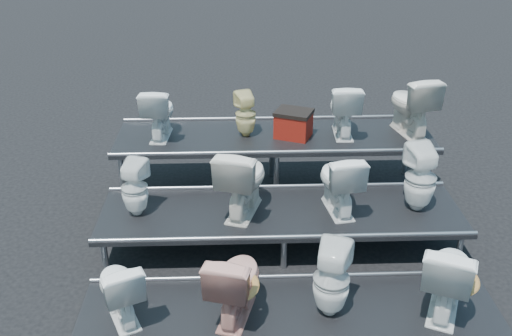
{
  "coord_description": "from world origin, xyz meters",
  "views": [
    {
      "loc": [
        -0.5,
        -5.7,
        3.91
      ],
      "look_at": [
        -0.29,
        0.1,
        0.97
      ],
      "focal_mm": 40.0,
      "sensor_mm": 36.0,
      "label": 1
    }
  ],
  "objects_px": {
    "toilet_4": "(135,188)",
    "toilet_11": "(411,104)",
    "toilet_1": "(235,282)",
    "toilet_3": "(448,275)",
    "toilet_0": "(119,289)",
    "toilet_7": "(421,178)",
    "toilet_9": "(246,114)",
    "toilet_2": "(332,280)",
    "toilet_10": "(344,109)",
    "toilet_8": "(159,112)",
    "toilet_6": "(339,181)",
    "toilet_5": "(243,179)",
    "red_crate": "(293,125)"
  },
  "relations": [
    {
      "from": "red_crate",
      "to": "toilet_5",
      "type": "bearing_deg",
      "value": -96.32
    },
    {
      "from": "toilet_5",
      "to": "toilet_7",
      "type": "height_order",
      "value": "toilet_5"
    },
    {
      "from": "toilet_4",
      "to": "red_crate",
      "type": "distance_m",
      "value": 2.29
    },
    {
      "from": "toilet_2",
      "to": "toilet_6",
      "type": "xyz_separation_m",
      "value": [
        0.26,
        1.3,
        0.38
      ]
    },
    {
      "from": "toilet_3",
      "to": "toilet_5",
      "type": "relative_size",
      "value": 0.99
    },
    {
      "from": "toilet_4",
      "to": "toilet_11",
      "type": "xyz_separation_m",
      "value": [
        3.47,
        1.3,
        0.47
      ]
    },
    {
      "from": "toilet_1",
      "to": "toilet_8",
      "type": "distance_m",
      "value": 2.88
    },
    {
      "from": "toilet_0",
      "to": "toilet_3",
      "type": "xyz_separation_m",
      "value": [
        3.19,
        0.0,
        0.07
      ]
    },
    {
      "from": "toilet_0",
      "to": "red_crate",
      "type": "bearing_deg",
      "value": -151.79
    },
    {
      "from": "toilet_0",
      "to": "toilet_7",
      "type": "distance_m",
      "value": 3.53
    },
    {
      "from": "toilet_4",
      "to": "toilet_10",
      "type": "relative_size",
      "value": 0.93
    },
    {
      "from": "toilet_1",
      "to": "toilet_7",
      "type": "distance_m",
      "value": 2.53
    },
    {
      "from": "toilet_2",
      "to": "toilet_11",
      "type": "distance_m",
      "value": 3.07
    },
    {
      "from": "toilet_5",
      "to": "toilet_10",
      "type": "xyz_separation_m",
      "value": [
        1.35,
        1.3,
        0.34
      ]
    },
    {
      "from": "toilet_6",
      "to": "toilet_10",
      "type": "bearing_deg",
      "value": -109.56
    },
    {
      "from": "toilet_0",
      "to": "toilet_9",
      "type": "height_order",
      "value": "toilet_9"
    },
    {
      "from": "red_crate",
      "to": "toilet_11",
      "type": "bearing_deg",
      "value": 25.21
    },
    {
      "from": "toilet_4",
      "to": "toilet_8",
      "type": "xyz_separation_m",
      "value": [
        0.15,
        1.3,
        0.41
      ]
    },
    {
      "from": "toilet_5",
      "to": "red_crate",
      "type": "bearing_deg",
      "value": -101.15
    },
    {
      "from": "toilet_9",
      "to": "toilet_10",
      "type": "bearing_deg",
      "value": 161.74
    },
    {
      "from": "toilet_8",
      "to": "red_crate",
      "type": "bearing_deg",
      "value": -177.6
    },
    {
      "from": "toilet_1",
      "to": "toilet_2",
      "type": "height_order",
      "value": "toilet_2"
    },
    {
      "from": "toilet_7",
      "to": "toilet_11",
      "type": "bearing_deg",
      "value": -107.52
    },
    {
      "from": "toilet_5",
      "to": "red_crate",
      "type": "xyz_separation_m",
      "value": [
        0.69,
        1.23,
        0.14
      ]
    },
    {
      "from": "toilet_3",
      "to": "toilet_9",
      "type": "distance_m",
      "value": 3.3
    },
    {
      "from": "toilet_4",
      "to": "toilet_10",
      "type": "height_order",
      "value": "toilet_10"
    },
    {
      "from": "toilet_3",
      "to": "toilet_7",
      "type": "xyz_separation_m",
      "value": [
        0.06,
        1.3,
        0.38
      ]
    },
    {
      "from": "toilet_7",
      "to": "toilet_2",
      "type": "bearing_deg",
      "value": 38.8
    },
    {
      "from": "toilet_2",
      "to": "toilet_10",
      "type": "xyz_separation_m",
      "value": [
        0.52,
        2.6,
        0.76
      ]
    },
    {
      "from": "toilet_6",
      "to": "toilet_9",
      "type": "bearing_deg",
      "value": -59.89
    },
    {
      "from": "toilet_4",
      "to": "toilet_9",
      "type": "bearing_deg",
      "value": -117.52
    },
    {
      "from": "toilet_10",
      "to": "red_crate",
      "type": "bearing_deg",
      "value": 7.83
    },
    {
      "from": "toilet_2",
      "to": "toilet_4",
      "type": "relative_size",
      "value": 1.19
    },
    {
      "from": "toilet_7",
      "to": "red_crate",
      "type": "relative_size",
      "value": 1.82
    },
    {
      "from": "toilet_11",
      "to": "red_crate",
      "type": "relative_size",
      "value": 1.85
    },
    {
      "from": "toilet_5",
      "to": "toilet_11",
      "type": "distance_m",
      "value": 2.62
    },
    {
      "from": "toilet_0",
      "to": "toilet_7",
      "type": "height_order",
      "value": "toilet_7"
    },
    {
      "from": "toilet_9",
      "to": "toilet_3",
      "type": "bearing_deg",
      "value": 108.11
    },
    {
      "from": "toilet_2",
      "to": "toilet_11",
      "type": "bearing_deg",
      "value": -97.37
    },
    {
      "from": "toilet_4",
      "to": "toilet_8",
      "type": "bearing_deg",
      "value": -79.57
    },
    {
      "from": "toilet_10",
      "to": "toilet_11",
      "type": "xyz_separation_m",
      "value": [
        0.89,
        0.0,
        0.05
      ]
    },
    {
      "from": "toilet_2",
      "to": "toilet_6",
      "type": "distance_m",
      "value": 1.38
    },
    {
      "from": "toilet_2",
      "to": "toilet_9",
      "type": "distance_m",
      "value": 2.8
    },
    {
      "from": "toilet_6",
      "to": "toilet_11",
      "type": "bearing_deg",
      "value": -139.97
    },
    {
      "from": "toilet_8",
      "to": "toilet_10",
      "type": "xyz_separation_m",
      "value": [
        2.43,
        0.0,
        0.01
      ]
    },
    {
      "from": "toilet_4",
      "to": "toilet_7",
      "type": "relative_size",
      "value": 0.84
    },
    {
      "from": "toilet_8",
      "to": "red_crate",
      "type": "xyz_separation_m",
      "value": [
        1.76,
        -0.07,
        -0.19
      ]
    },
    {
      "from": "toilet_1",
      "to": "toilet_3",
      "type": "xyz_separation_m",
      "value": [
        2.07,
        0.0,
        0.02
      ]
    },
    {
      "from": "toilet_3",
      "to": "toilet_8",
      "type": "distance_m",
      "value": 4.07
    },
    {
      "from": "toilet_11",
      "to": "toilet_1",
      "type": "bearing_deg",
      "value": 35.08
    }
  ]
}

